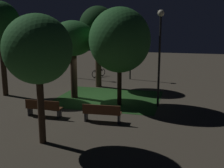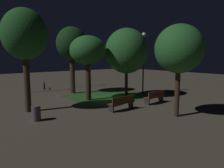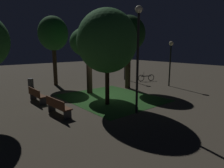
# 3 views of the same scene
# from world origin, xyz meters

# --- Properties ---
(ground_plane) EXTENTS (60.00, 60.00, 0.00)m
(ground_plane) POSITION_xyz_m (0.00, 0.00, 0.00)
(ground_plane) COLOR #4C4438
(grass_lawn) EXTENTS (6.35, 5.38, 0.01)m
(grass_lawn) POSITION_xyz_m (0.64, 0.07, 0.01)
(grass_lawn) COLOR #23511E
(grass_lawn) RESTS_ON ground
(bench_front_right) EXTENTS (1.81, 0.52, 0.88)m
(bench_front_right) POSITION_xyz_m (-1.52, -4.12, 0.48)
(bench_front_right) COLOR #512D19
(bench_front_right) RESTS_ON ground
(bench_near_trees) EXTENTS (1.83, 0.60, 0.88)m
(bench_near_trees) POSITION_xyz_m (1.52, -4.12, 0.48)
(bench_near_trees) COLOR brown
(bench_near_trees) RESTS_ON ground
(tree_tall_center) EXTENTS (3.40, 3.40, 5.47)m
(tree_tall_center) POSITION_xyz_m (1.62, -1.05, 3.68)
(tree_tall_center) COLOR #2D2116
(tree_tall_center) RESTS_ON ground
(tree_lawn_side) EXTENTS (2.54, 2.54, 5.96)m
(tree_lawn_side) POSITION_xyz_m (-6.06, -0.86, 4.45)
(tree_lawn_side) COLOR #38281C
(tree_lawn_side) RESTS_ON ground
(tree_left_canopy) EXTENTS (2.65, 2.65, 4.78)m
(tree_left_canopy) POSITION_xyz_m (-1.49, -0.25, 3.64)
(tree_left_canopy) COLOR #38281C
(tree_left_canopy) RESTS_ON ground
(tree_right_canopy) EXTENTS (2.68, 2.68, 5.82)m
(tree_right_canopy) POSITION_xyz_m (-0.98, 3.17, 4.32)
(tree_right_canopy) COLOR #38281C
(tree_right_canopy) RESTS_ON ground
(lamp_post_path_center) EXTENTS (0.36, 0.36, 3.83)m
(lamp_post_path_center) POSITION_xyz_m (0.73, 6.56, 2.67)
(lamp_post_path_center) COLOR black
(lamp_post_path_center) RESTS_ON ground
(lamp_post_plaza_east) EXTENTS (0.36, 0.36, 4.17)m
(lamp_post_plaza_east) POSITION_xyz_m (-4.24, 5.93, 2.87)
(lamp_post_plaza_east) COLOR black
(lamp_post_plaza_east) RESTS_ON ground
(lamp_post_plaza_west) EXTENTS (0.36, 0.36, 5.29)m
(lamp_post_plaza_west) POSITION_xyz_m (3.80, -0.85, 3.52)
(lamp_post_plaza_west) COLOR black
(lamp_post_plaza_west) RESTS_ON ground
(trash_bin) EXTENTS (0.45, 0.45, 0.77)m
(trash_bin) POSITION_xyz_m (-6.31, -2.97, 0.39)
(trash_bin) COLOR #4C4C4C
(trash_bin) RESTS_ON ground
(bicycle) EXTENTS (0.75, 1.63, 0.93)m
(bicycle) POSITION_xyz_m (-2.17, 6.92, 0.34)
(bicycle) COLOR black
(bicycle) RESTS_ON ground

